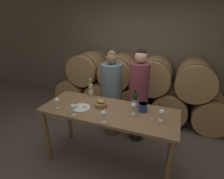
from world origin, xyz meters
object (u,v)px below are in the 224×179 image
Objects in this scene: bread_basket at (101,104)px; wine_glass_left at (73,107)px; wine_glass_far_left at (57,101)px; wine_glass_right at (134,106)px; wine_bottle_red at (135,100)px; blue_crock at (143,107)px; wine_bottle_white at (91,90)px; person_right at (138,96)px; person_left at (112,95)px; wine_glass_far_right at (162,112)px; wine_glass_center at (104,114)px; cheese_plate at (81,108)px; tasting_table at (108,117)px.

wine_glass_left is at bearing -125.36° from bread_basket.
wine_glass_far_left is 1.00× the size of wine_glass_right.
blue_crock is (0.13, -0.07, -0.04)m from wine_bottle_red.
wine_bottle_red is 0.20m from wine_glass_right.
wine_glass_left is 1.00× the size of wine_glass_right.
wine_bottle_white is 0.83m from wine_glass_right.
person_right is 0.80m from bread_basket.
person_left is 0.52m from wine_bottle_white.
wine_glass_far_right is (1.14, -0.33, 0.01)m from wine_bottle_white.
wine_glass_left is (-0.24, -0.34, 0.07)m from bread_basket.
blue_crock is at bearing 16.86° from wine_glass_far_left.
wine_glass_center is at bearing -100.98° from person_right.
cheese_plate is at bearing 89.83° from wine_glass_left.
tasting_table is at bearing 178.64° from wine_glass_far_right.
blue_crock reaches higher than bread_basket.
blue_crock is at bearing -11.16° from wine_bottle_white.
tasting_table is 6.37× the size of wine_bottle_red.
wine_bottle_white reaches higher than bread_basket.
wine_glass_far_left and wine_glass_left have the same top height.
cheese_plate is 1.65× the size of wine_glass_left.
bread_basket is at bearing -120.16° from person_right.
wine_glass_far_left is (-0.27, -0.52, 0.01)m from wine_bottle_white.
wine_glass_left reaches higher than blue_crock.
wine_glass_center is (0.44, -0.20, 0.11)m from cheese_plate.
blue_crock is 1.20m from wine_glass_far_left.
cheese_plate is (-0.64, -0.83, 0.08)m from person_right.
wine_glass_center is 0.43m from wine_glass_right.
wine_glass_left is (0.31, -0.08, 0.00)m from wine_glass_far_left.
tasting_table is 11.97× the size of wine_glass_far_right.
wine_bottle_white reaches higher than cheese_plate.
person_right reaches higher than bread_basket.
bread_basket is 1.10× the size of wine_glass_left.
tasting_table is 14.68× the size of blue_crock.
wine_bottle_white is 0.90m from blue_crock.
wine_glass_center is at bearing -51.67° from wine_bottle_white.
bread_basket is 0.62m from wine_glass_far_left.
wine_glass_far_right is at bearing -31.57° from blue_crock.
wine_glass_far_right is at bearing 13.85° from wine_glass_left.
wine_glass_left is at bearing -85.34° from wine_bottle_white.
wine_glass_far_right is (1.09, 0.08, 0.11)m from cheese_plate.
cheese_plate is at bearing 19.02° from wine_glass_far_left.
wine_glass_far_left is 1.00× the size of wine_glass_far_right.
person_left is 10.22× the size of wine_glass_center.
cheese_plate is 1.65× the size of wine_glass_right.
person_right is 5.57× the size of wine_bottle_white.
wine_glass_left reaches higher than tasting_table.
wine_bottle_red is at bearing 151.43° from blue_crock.
wine_bottle_white reaches higher than wine_glass_right.
person_right reaches higher than wine_bottle_white.
wine_bottle_white is (-0.74, 0.10, 0.00)m from wine_bottle_red.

